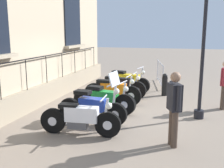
{
  "coord_description": "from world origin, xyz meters",
  "views": [
    {
      "loc": [
        2.64,
        -8.07,
        2.5
      ],
      "look_at": [
        0.3,
        0.0,
        0.8
      ],
      "focal_mm": 42.87,
      "sensor_mm": 36.0,
      "label": 1
    }
  ],
  "objects_px": {
    "motorcycle_blue": "(93,107)",
    "motorcycle_black": "(120,87)",
    "pedestrian_walking": "(174,105)",
    "motorcycle_green": "(104,99)",
    "motorcycle_yellow": "(127,81)",
    "pedestrian_standing": "(224,82)",
    "motorcycle_orange": "(113,92)",
    "crowd_barrier": "(160,73)",
    "lamppost": "(206,3)",
    "bollard": "(165,85)",
    "motorcycle_white": "(81,118)"
  },
  "relations": [
    {
      "from": "motorcycle_blue",
      "to": "motorcycle_black",
      "type": "distance_m",
      "value": 2.87
    },
    {
      "from": "pedestrian_walking",
      "to": "motorcycle_green",
      "type": "bearing_deg",
      "value": 138.56
    },
    {
      "from": "motorcycle_yellow",
      "to": "pedestrian_standing",
      "type": "xyz_separation_m",
      "value": [
        3.54,
        -1.61,
        0.44
      ]
    },
    {
      "from": "motorcycle_orange",
      "to": "crowd_barrier",
      "type": "height_order",
      "value": "crowd_barrier"
    },
    {
      "from": "pedestrian_standing",
      "to": "pedestrian_walking",
      "type": "bearing_deg",
      "value": -112.41
    },
    {
      "from": "motorcycle_blue",
      "to": "lamppost",
      "type": "distance_m",
      "value": 4.11
    },
    {
      "from": "bollard",
      "to": "pedestrian_walking",
      "type": "xyz_separation_m",
      "value": [
        0.61,
        -4.63,
        0.49
      ]
    },
    {
      "from": "motorcycle_orange",
      "to": "pedestrian_walking",
      "type": "xyz_separation_m",
      "value": [
        2.22,
        -2.93,
        0.5
      ]
    },
    {
      "from": "bollard",
      "to": "motorcycle_green",
      "type": "bearing_deg",
      "value": -121.03
    },
    {
      "from": "pedestrian_walking",
      "to": "motorcycle_white",
      "type": "bearing_deg",
      "value": 179.6
    },
    {
      "from": "motorcycle_white",
      "to": "lamppost",
      "type": "height_order",
      "value": "lamppost"
    },
    {
      "from": "motorcycle_orange",
      "to": "motorcycle_green",
      "type": "bearing_deg",
      "value": -89.91
    },
    {
      "from": "crowd_barrier",
      "to": "bollard",
      "type": "bearing_deg",
      "value": -78.74
    },
    {
      "from": "motorcycle_green",
      "to": "motorcycle_yellow",
      "type": "xyz_separation_m",
      "value": [
        0.04,
        2.96,
        0.03
      ]
    },
    {
      "from": "bollard",
      "to": "crowd_barrier",
      "type": "bearing_deg",
      "value": 101.26
    },
    {
      "from": "motorcycle_yellow",
      "to": "motorcycle_green",
      "type": "bearing_deg",
      "value": -90.69
    },
    {
      "from": "lamppost",
      "to": "motorcycle_blue",
      "type": "bearing_deg",
      "value": -157.21
    },
    {
      "from": "motorcycle_yellow",
      "to": "lamppost",
      "type": "distance_m",
      "value": 4.82
    },
    {
      "from": "pedestrian_standing",
      "to": "pedestrian_walking",
      "type": "relative_size",
      "value": 0.95
    },
    {
      "from": "motorcycle_blue",
      "to": "motorcycle_green",
      "type": "relative_size",
      "value": 0.96
    },
    {
      "from": "motorcycle_black",
      "to": "crowd_barrier",
      "type": "xyz_separation_m",
      "value": [
        1.16,
        2.82,
        0.14
      ]
    },
    {
      "from": "motorcycle_white",
      "to": "motorcycle_black",
      "type": "xyz_separation_m",
      "value": [
        0.0,
        3.81,
        0.01
      ]
    },
    {
      "from": "motorcycle_orange",
      "to": "pedestrian_standing",
      "type": "distance_m",
      "value": 3.63
    },
    {
      "from": "motorcycle_blue",
      "to": "motorcycle_orange",
      "type": "xyz_separation_m",
      "value": [
        -0.02,
        1.98,
        -0.01
      ]
    },
    {
      "from": "motorcycle_white",
      "to": "pedestrian_standing",
      "type": "height_order",
      "value": "pedestrian_standing"
    },
    {
      "from": "motorcycle_white",
      "to": "motorcycle_orange",
      "type": "xyz_separation_m",
      "value": [
        -0.04,
        2.92,
        0.01
      ]
    },
    {
      "from": "motorcycle_yellow",
      "to": "crowd_barrier",
      "type": "relative_size",
      "value": 0.82
    },
    {
      "from": "motorcycle_black",
      "to": "bollard",
      "type": "xyz_separation_m",
      "value": [
        1.57,
        0.8,
        0.01
      ]
    },
    {
      "from": "motorcycle_blue",
      "to": "motorcycle_green",
      "type": "height_order",
      "value": "motorcycle_blue"
    },
    {
      "from": "motorcycle_blue",
      "to": "crowd_barrier",
      "type": "bearing_deg",
      "value": 78.18
    },
    {
      "from": "lamppost",
      "to": "bollard",
      "type": "bearing_deg",
      "value": 115.9
    },
    {
      "from": "pedestrian_standing",
      "to": "crowd_barrier",
      "type": "bearing_deg",
      "value": 125.44
    },
    {
      "from": "motorcycle_white",
      "to": "crowd_barrier",
      "type": "xyz_separation_m",
      "value": [
        1.17,
        6.63,
        0.15
      ]
    },
    {
      "from": "motorcycle_green",
      "to": "lamppost",
      "type": "relative_size",
      "value": 0.44
    },
    {
      "from": "motorcycle_orange",
      "to": "crowd_barrier",
      "type": "relative_size",
      "value": 0.84
    },
    {
      "from": "motorcycle_green",
      "to": "pedestrian_standing",
      "type": "relative_size",
      "value": 1.33
    },
    {
      "from": "motorcycle_green",
      "to": "pedestrian_walking",
      "type": "xyz_separation_m",
      "value": [
        2.22,
        -1.96,
        0.52
      ]
    },
    {
      "from": "motorcycle_blue",
      "to": "pedestrian_standing",
      "type": "height_order",
      "value": "pedestrian_standing"
    },
    {
      "from": "pedestrian_walking",
      "to": "motorcycle_black",
      "type": "bearing_deg",
      "value": 119.6
    },
    {
      "from": "motorcycle_blue",
      "to": "motorcycle_yellow",
      "type": "relative_size",
      "value": 1.01
    },
    {
      "from": "bollard",
      "to": "pedestrian_standing",
      "type": "bearing_deg",
      "value": -33.76
    },
    {
      "from": "motorcycle_orange",
      "to": "motorcycle_white",
      "type": "bearing_deg",
      "value": -89.2
    },
    {
      "from": "motorcycle_black",
      "to": "crowd_barrier",
      "type": "relative_size",
      "value": 0.82
    },
    {
      "from": "motorcycle_white",
      "to": "bollard",
      "type": "xyz_separation_m",
      "value": [
        1.57,
        4.61,
        0.02
      ]
    },
    {
      "from": "motorcycle_orange",
      "to": "pedestrian_walking",
      "type": "relative_size",
      "value": 1.24
    },
    {
      "from": "motorcycle_green",
      "to": "lamppost",
      "type": "height_order",
      "value": "lamppost"
    },
    {
      "from": "motorcycle_green",
      "to": "pedestrian_standing",
      "type": "height_order",
      "value": "pedestrian_standing"
    },
    {
      "from": "pedestrian_standing",
      "to": "pedestrian_walking",
      "type": "distance_m",
      "value": 3.58
    },
    {
      "from": "motorcycle_yellow",
      "to": "crowd_barrier",
      "type": "distance_m",
      "value": 2.09
    },
    {
      "from": "motorcycle_orange",
      "to": "pedestrian_standing",
      "type": "bearing_deg",
      "value": 6.01
    }
  ]
}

